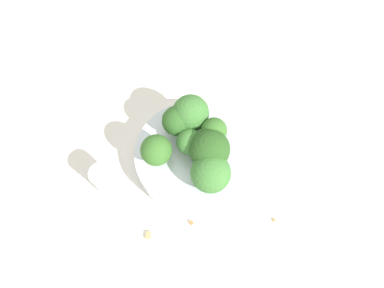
# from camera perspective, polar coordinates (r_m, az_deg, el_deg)

# --- Properties ---
(ground_plane) EXTENTS (3.00, 3.00, 0.00)m
(ground_plane) POSITION_cam_1_polar(r_m,az_deg,el_deg) (0.57, -0.00, -2.71)
(ground_plane) COLOR silver
(bowl) EXTENTS (0.17, 0.17, 0.04)m
(bowl) POSITION_cam_1_polar(r_m,az_deg,el_deg) (0.55, -0.00, -2.04)
(bowl) COLOR silver
(bowl) RESTS_ON ground_plane
(broccoli_floret_0) EXTENTS (0.04, 0.04, 0.05)m
(broccoli_floret_0) POSITION_cam_1_polar(r_m,az_deg,el_deg) (0.52, 0.04, 0.49)
(broccoli_floret_0) COLOR #7A9E5B
(broccoli_floret_0) RESTS_ON bowl
(broccoli_floret_1) EXTENTS (0.04, 0.04, 0.05)m
(broccoli_floret_1) POSITION_cam_1_polar(r_m,az_deg,el_deg) (0.52, -2.77, 3.26)
(broccoli_floret_1) COLOR #8EB770
(broccoli_floret_1) RESTS_ON bowl
(broccoli_floret_2) EXTENTS (0.05, 0.05, 0.06)m
(broccoli_floret_2) POSITION_cam_1_polar(r_m,az_deg,el_deg) (0.50, 3.08, -4.31)
(broccoli_floret_2) COLOR #84AD66
(broccoli_floret_2) RESTS_ON bowl
(broccoli_floret_3) EXTENTS (0.04, 0.04, 0.05)m
(broccoli_floret_3) POSITION_cam_1_polar(r_m,az_deg,el_deg) (0.51, -5.47, -1.00)
(broccoli_floret_3) COLOR #7A9E5B
(broccoli_floret_3) RESTS_ON bowl
(broccoli_floret_4) EXTENTS (0.05, 0.05, 0.06)m
(broccoli_floret_4) POSITION_cam_1_polar(r_m,az_deg,el_deg) (0.52, -0.21, 4.70)
(broccoli_floret_4) COLOR #84AD66
(broccoli_floret_4) RESTS_ON bowl
(broccoli_floret_5) EXTENTS (0.06, 0.06, 0.06)m
(broccoli_floret_5) POSITION_cam_1_polar(r_m,az_deg,el_deg) (0.50, 2.68, -0.83)
(broccoli_floret_5) COLOR #8EB770
(broccoli_floret_5) RESTS_ON bowl
(broccoli_floret_6) EXTENTS (0.04, 0.04, 0.05)m
(broccoli_floret_6) POSITION_cam_1_polar(r_m,az_deg,el_deg) (0.52, 3.07, 2.40)
(broccoli_floret_6) COLOR #7A9E5B
(broccoli_floret_6) RESTS_ON bowl
(pepper_shaker) EXTENTS (0.03, 0.03, 0.06)m
(pepper_shaker) POSITION_cam_1_polar(r_m,az_deg,el_deg) (0.55, -13.20, -5.26)
(pepper_shaker) COLOR silver
(pepper_shaker) RESTS_ON ground_plane
(almond_crumb_0) EXTENTS (0.01, 0.01, 0.01)m
(almond_crumb_0) POSITION_cam_1_polar(r_m,az_deg,el_deg) (0.54, -6.72, -13.61)
(almond_crumb_0) COLOR tan
(almond_crumb_0) RESTS_ON ground_plane
(almond_crumb_1) EXTENTS (0.01, 0.01, 0.01)m
(almond_crumb_1) POSITION_cam_1_polar(r_m,az_deg,el_deg) (0.54, -0.14, -11.85)
(almond_crumb_1) COLOR olive
(almond_crumb_1) RESTS_ON ground_plane
(almond_crumb_2) EXTENTS (0.01, 0.01, 0.01)m
(almond_crumb_2) POSITION_cam_1_polar(r_m,az_deg,el_deg) (0.56, 12.39, -11.19)
(almond_crumb_2) COLOR #AD7F4C
(almond_crumb_2) RESTS_ON ground_plane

